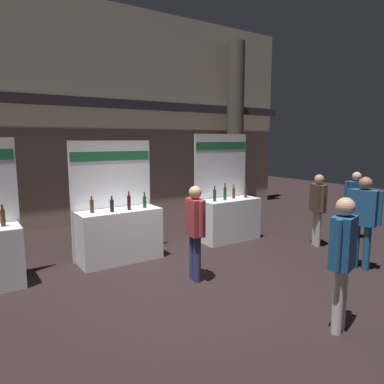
% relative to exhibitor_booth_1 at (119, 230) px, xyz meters
% --- Properties ---
extents(ground_plane, '(27.28, 27.28, 0.00)m').
position_rel_exhibitor_booth_1_xyz_m(ground_plane, '(0.52, -1.78, -0.59)').
color(ground_plane, black).
extents(hall_colonnade, '(13.64, 1.06, 5.96)m').
position_rel_exhibitor_booth_1_xyz_m(hall_colonnade, '(0.52, 3.31, 2.36)').
color(hall_colonnade, tan).
rests_on(hall_colonnade, ground_plane).
extents(exhibitor_booth_1, '(1.63, 0.66, 2.30)m').
position_rel_exhibitor_booth_1_xyz_m(exhibitor_booth_1, '(0.00, 0.00, 0.00)').
color(exhibitor_booth_1, white).
rests_on(exhibitor_booth_1, ground_plane).
extents(exhibitor_booth_2, '(1.48, 0.66, 2.44)m').
position_rel_exhibitor_booth_1_xyz_m(exhibitor_booth_2, '(2.66, -0.05, 0.01)').
color(exhibitor_booth_2, white).
rests_on(exhibitor_booth_2, ground_plane).
extents(visitor_0, '(0.49, 0.32, 1.66)m').
position_rel_exhibitor_booth_1_xyz_m(visitor_0, '(1.21, -3.93, 0.38)').
color(visitor_0, silver).
rests_on(visitor_0, ground_plane).
extents(visitor_1, '(0.25, 0.51, 1.58)m').
position_rel_exhibitor_booth_1_xyz_m(visitor_1, '(0.65, -1.65, 0.32)').
color(visitor_1, navy).
rests_on(visitor_1, ground_plane).
extents(visitor_2, '(0.33, 0.59, 1.67)m').
position_rel_exhibitor_booth_1_xyz_m(visitor_2, '(3.43, -2.86, 0.41)').
color(visitor_2, navy).
rests_on(visitor_2, ground_plane).
extents(visitor_3, '(0.53, 0.39, 1.58)m').
position_rel_exhibitor_booth_1_xyz_m(visitor_3, '(5.14, -1.65, 0.35)').
color(visitor_3, '#33563D').
rests_on(visitor_3, ground_plane).
extents(visitor_5, '(0.37, 0.45, 1.57)m').
position_rel_exhibitor_booth_1_xyz_m(visitor_5, '(3.97, -1.50, 0.33)').
color(visitor_5, '#ADA393').
rests_on(visitor_5, ground_plane).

